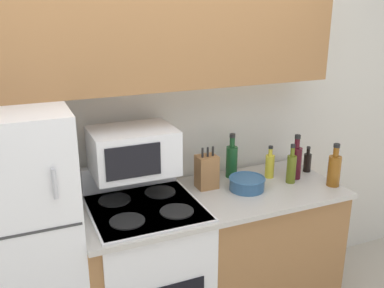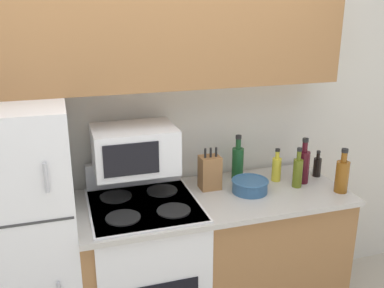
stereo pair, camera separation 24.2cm
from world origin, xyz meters
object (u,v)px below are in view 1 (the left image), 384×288
object	(u,v)px
refrigerator	(17,255)
bowl	(247,183)
stove	(147,275)
bottle_wine_red	(296,161)
bottle_soy_sauce	(307,162)
microwave	(133,151)
bottle_wine_green	(232,160)
bottle_olive_oil	(291,168)
bottle_cooking_spray	(270,165)
knife_block	(207,172)
bottle_whiskey	(334,169)

from	to	relation	value
refrigerator	bowl	size ratio (longest dim) A/B	6.92
stove	bottle_wine_red	size ratio (longest dim) A/B	3.70
bowl	bottle_wine_red	world-z (taller)	bottle_wine_red
bottle_soy_sauce	microwave	bearing A→B (deg)	177.99
bottle_wine_green	bottle_soy_sauce	distance (m)	0.54
refrigerator	bottle_olive_oil	xyz separation A→B (m)	(1.68, -0.05, 0.25)
bottle_wine_red	bottle_soy_sauce	size ratio (longest dim) A/B	1.67
bowl	bottle_cooking_spray	world-z (taller)	bottle_cooking_spray
microwave	bottle_cooking_spray	xyz separation A→B (m)	(0.92, -0.03, -0.22)
microwave	bottle_cooking_spray	bearing A→B (deg)	-1.76
bottle_cooking_spray	bottle_soy_sauce	size ratio (longest dim) A/B	1.22
knife_block	bottle_wine_green	bearing A→B (deg)	22.49
bottle_olive_oil	bottle_wine_red	distance (m)	0.09
bottle_whiskey	bottle_wine_green	bearing A→B (deg)	143.56
bowl	bottle_wine_red	xyz separation A→B (m)	(0.39, 0.04, 0.07)
bottle_whiskey	refrigerator	bearing A→B (deg)	174.05
bowl	bottle_olive_oil	bearing A→B (deg)	-2.50
stove	bottle_wine_green	size ratio (longest dim) A/B	3.70
bottle_olive_oil	bottle_cooking_spray	world-z (taller)	bottle_olive_oil
bottle_wine_red	bowl	bearing A→B (deg)	-174.56
bottle_cooking_spray	bottle_wine_red	xyz separation A→B (m)	(0.15, -0.08, 0.03)
bottle_wine_green	bowl	bearing A→B (deg)	-93.20
bowl	bottle_soy_sauce	distance (m)	0.55
bottle_cooking_spray	bottle_whiskey	size ratio (longest dim) A/B	0.79
microwave	bottle_olive_oil	distance (m)	1.03
bowl	bottle_whiskey	xyz separation A→B (m)	(0.54, -0.16, 0.07)
bowl	bottle_olive_oil	size ratio (longest dim) A/B	0.88
knife_block	bottle_whiskey	distance (m)	0.81
bottle_cooking_spray	knife_block	bearing A→B (deg)	178.24
stove	knife_block	bearing A→B (deg)	14.55
bottle_wine_red	bottle_soy_sauce	distance (m)	0.17
bottle_olive_oil	bottle_wine_red	size ratio (longest dim) A/B	0.87
microwave	bottle_olive_oil	xyz separation A→B (m)	(1.00, -0.16, -0.20)
refrigerator	microwave	size ratio (longest dim) A/B	3.33
knife_block	bottle_cooking_spray	distance (m)	0.46
bottle_olive_oil	bottle_soy_sauce	size ratio (longest dim) A/B	1.44
bottle_cooking_spray	bowl	bearing A→B (deg)	-154.25
stove	bottle_whiskey	world-z (taller)	bottle_whiskey
stove	bowl	size ratio (longest dim) A/B	4.85
refrigerator	knife_block	bearing A→B (deg)	4.77
bowl	bottle_cooking_spray	distance (m)	0.27
bottle_whiskey	bottle_wine_green	world-z (taller)	bottle_wine_green
bottle_whiskey	bottle_wine_green	size ratio (longest dim) A/B	0.93
knife_block	bottle_soy_sauce	distance (m)	0.76
bowl	bottle_olive_oil	distance (m)	0.32
bowl	bottle_wine_green	distance (m)	0.24
refrigerator	bottle_soy_sauce	bearing A→B (deg)	2.02
stove	bottle_whiskey	size ratio (longest dim) A/B	3.96
microwave	knife_block	bearing A→B (deg)	-1.77
refrigerator	knife_block	xyz separation A→B (m)	(1.14, 0.10, 0.26)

